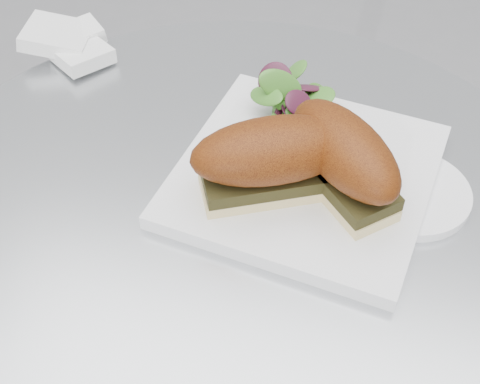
{
  "coord_description": "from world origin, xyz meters",
  "views": [
    {
      "loc": [
        0.11,
        -0.43,
        1.21
      ],
      "look_at": [
        0.0,
        -0.01,
        0.77
      ],
      "focal_mm": 50.0,
      "sensor_mm": 36.0,
      "label": 1
    }
  ],
  "objects_px": {
    "sandwich_left": "(273,157)",
    "saucer": "(410,193)",
    "sandwich_right": "(344,157)",
    "plate": "(305,175)"
  },
  "relations": [
    {
      "from": "plate",
      "to": "sandwich_left",
      "type": "relative_size",
      "value": 1.44
    },
    {
      "from": "plate",
      "to": "sandwich_right",
      "type": "xyz_separation_m",
      "value": [
        0.04,
        -0.02,
        0.05
      ]
    },
    {
      "from": "plate",
      "to": "sandwich_left",
      "type": "bearing_deg",
      "value": -127.9
    },
    {
      "from": "plate",
      "to": "sandwich_right",
      "type": "height_order",
      "value": "sandwich_right"
    },
    {
      "from": "plate",
      "to": "sandwich_left",
      "type": "xyz_separation_m",
      "value": [
        -0.03,
        -0.04,
        0.05
      ]
    },
    {
      "from": "plate",
      "to": "sandwich_left",
      "type": "distance_m",
      "value": 0.07
    },
    {
      "from": "saucer",
      "to": "sandwich_left",
      "type": "bearing_deg",
      "value": -164.06
    },
    {
      "from": "plate",
      "to": "sandwich_right",
      "type": "relative_size",
      "value": 1.62
    },
    {
      "from": "sandwich_left",
      "to": "sandwich_right",
      "type": "height_order",
      "value": "same"
    },
    {
      "from": "sandwich_left",
      "to": "saucer",
      "type": "xyz_separation_m",
      "value": [
        0.13,
        0.04,
        -0.05
      ]
    }
  ]
}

